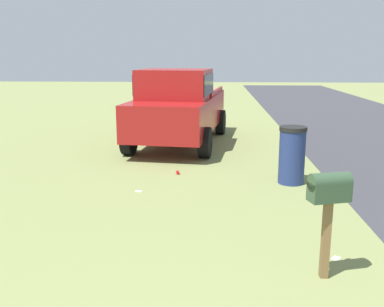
# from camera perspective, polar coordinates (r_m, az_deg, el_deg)

# --- Properties ---
(mailbox) EXTENTS (0.31, 0.48, 1.23)m
(mailbox) POSITION_cam_1_polar(r_m,az_deg,el_deg) (5.02, 17.40, -5.24)
(mailbox) COLOR brown
(mailbox) RESTS_ON ground
(pickup_truck) EXTENTS (5.26, 2.68, 2.09)m
(pickup_truck) POSITION_cam_1_polar(r_m,az_deg,el_deg) (12.15, -1.76, 6.31)
(pickup_truck) COLOR maroon
(pickup_truck) RESTS_ON ground
(trash_bin) EXTENTS (0.53, 0.53, 1.12)m
(trash_bin) POSITION_cam_1_polar(r_m,az_deg,el_deg) (8.71, 12.87, -0.19)
(trash_bin) COLOR navy
(trash_bin) RESTS_ON ground
(litter_wrapper_by_mailbox) EXTENTS (0.12, 0.14, 0.01)m
(litter_wrapper_by_mailbox) POSITION_cam_1_polar(r_m,az_deg,el_deg) (8.17, -6.98, -4.88)
(litter_wrapper_by_mailbox) COLOR silver
(litter_wrapper_by_mailbox) RESTS_ON ground
(litter_wrapper_midfield_a) EXTENTS (0.15, 0.14, 0.01)m
(litter_wrapper_midfield_a) POSITION_cam_1_polar(r_m,az_deg,el_deg) (5.86, 18.23, -12.79)
(litter_wrapper_midfield_a) COLOR silver
(litter_wrapper_midfield_a) RESTS_ON ground
(litter_can_midfield_b) EXTENTS (0.13, 0.09, 0.07)m
(litter_can_midfield_b) POSITION_cam_1_polar(r_m,az_deg,el_deg) (9.26, -1.87, -2.50)
(litter_can_midfield_b) COLOR red
(litter_can_midfield_b) RESTS_ON ground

